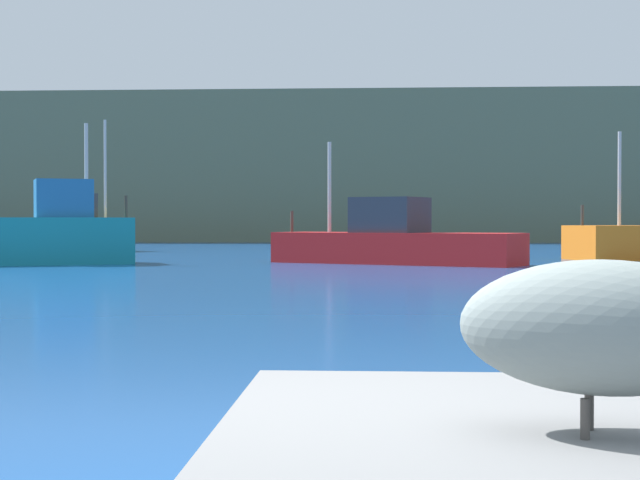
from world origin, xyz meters
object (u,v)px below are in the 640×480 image
Objects in this scene: fishing_boat_teal at (25,235)px; fishing_boat_red at (395,241)px; pelican at (608,323)px; fishing_boat_yellow at (76,229)px.

fishing_boat_teal reaches higher than fishing_boat_red.
pelican is at bearing -89.47° from fishing_boat_teal.
fishing_boat_teal is 14.68m from fishing_boat_yellow.
fishing_boat_red is at bearing -16.29° from fishing_boat_teal.
fishing_boat_yellow is (-2.83, 14.40, 0.08)m from fishing_boat_teal.
fishing_boat_teal is at bearing 129.69° from pelican.
pelican is 0.18× the size of fishing_boat_teal.
fishing_boat_red reaches higher than pelican.
fishing_boat_teal is 11.43m from fishing_boat_red.
fishing_boat_red is (11.35, 1.28, -0.19)m from fishing_boat_teal.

